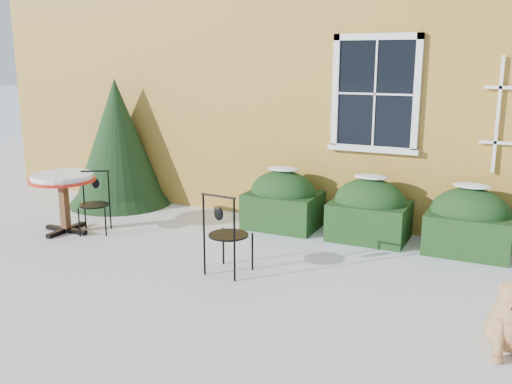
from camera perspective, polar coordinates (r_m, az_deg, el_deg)
The scene contains 7 objects.
ground at distance 6.26m, azimuth -4.02°, elevation -9.98°, with size 80.00×80.00×0.00m, color white.
house at distance 12.34m, azimuth 12.64°, elevation 16.48°, with size 12.40×8.40×6.40m.
hedge_row at distance 7.91m, azimuth 15.85°, elevation -2.36°, with size 4.95×0.80×0.91m.
evergreen_shrub at distance 10.00m, azimuth -13.61°, elevation 3.68°, with size 1.76×1.76×2.13m.
bistro_table at distance 8.57m, azimuth -18.77°, elevation 0.78°, with size 0.93×0.93×0.86m.
patio_chair_near at distance 6.60m, azimuth -2.96°, elevation -4.15°, with size 0.47×0.47×0.98m.
patio_chair_far at distance 8.50m, azimuth -15.83°, elevation -1.01°, with size 0.53×0.53×0.88m.
Camera 1 is at (2.86, -4.98, 2.47)m, focal length 40.00 mm.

